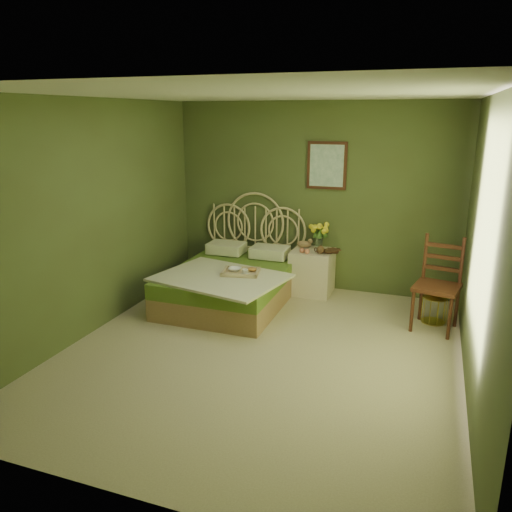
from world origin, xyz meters
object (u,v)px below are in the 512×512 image
at_px(birdcage, 434,306).
at_px(chair, 438,278).
at_px(nightstand, 313,267).
at_px(bed, 232,280).

bearing_deg(birdcage, chair, -90.00).
height_order(nightstand, birdcage, nightstand).
bearing_deg(birdcage, nightstand, 161.73).
height_order(bed, birdcage, bed).
relative_size(chair, birdcage, 2.56).
xyz_separation_m(chair, birdcage, (0.00, 0.12, -0.39)).
distance_m(bed, birdcage, 2.56).
height_order(chair, birdcage, chair).
xyz_separation_m(bed, chair, (2.55, 0.04, 0.31)).
bearing_deg(chair, bed, -167.57).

